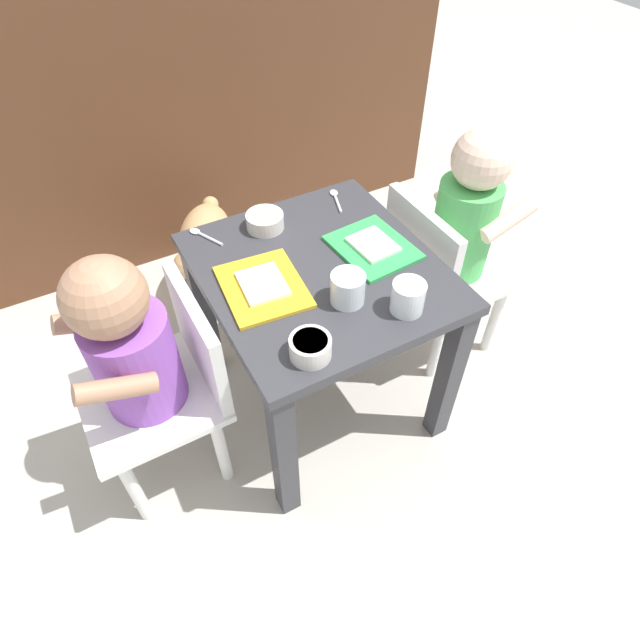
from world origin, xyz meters
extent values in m
plane|color=#B2ADA3|center=(0.00, 0.00, 0.00)|extent=(7.00, 7.00, 0.00)
cube|color=#56331E|center=(0.00, 0.97, 0.45)|extent=(1.74, 0.38, 0.91)
cube|color=#333338|center=(0.00, 0.00, 0.45)|extent=(0.49, 0.53, 0.03)
cube|color=#333338|center=(-0.21, -0.23, 0.22)|extent=(0.04, 0.04, 0.44)
cube|color=#333338|center=(0.21, -0.23, 0.22)|extent=(0.04, 0.04, 0.44)
cube|color=#333338|center=(-0.21, 0.23, 0.22)|extent=(0.04, 0.04, 0.44)
cube|color=#333338|center=(0.21, 0.23, 0.22)|extent=(0.04, 0.04, 0.44)
cube|color=white|center=(-0.41, 0.00, 0.27)|extent=(0.28, 0.28, 0.02)
cube|color=white|center=(-0.28, 0.00, 0.39)|extent=(0.03, 0.27, 0.22)
cylinder|color=purple|center=(-0.41, 0.00, 0.39)|extent=(0.17, 0.17, 0.22)
sphere|color=#A87A5B|center=(-0.42, 0.00, 0.57)|extent=(0.15, 0.15, 0.15)
cylinder|color=white|center=(-0.51, 0.10, 0.13)|extent=(0.03, 0.03, 0.26)
cylinder|color=white|center=(-0.51, -0.10, 0.13)|extent=(0.03, 0.03, 0.26)
cylinder|color=white|center=(-0.31, 0.10, 0.13)|extent=(0.03, 0.03, 0.26)
cylinder|color=white|center=(-0.31, -0.10, 0.13)|extent=(0.03, 0.03, 0.26)
cylinder|color=#A87A5B|center=(-0.46, 0.09, 0.45)|extent=(0.15, 0.04, 0.09)
cylinder|color=#A87A5B|center=(-0.46, -0.10, 0.45)|extent=(0.15, 0.04, 0.09)
cube|color=white|center=(0.41, 0.02, 0.27)|extent=(0.28, 0.28, 0.02)
cube|color=white|center=(0.28, 0.02, 0.39)|extent=(0.02, 0.27, 0.22)
cylinder|color=#4CB259|center=(0.41, 0.02, 0.40)|extent=(0.15, 0.15, 0.25)
sphere|color=beige|center=(0.42, 0.02, 0.59)|extent=(0.14, 0.14, 0.14)
cylinder|color=white|center=(0.51, -0.08, 0.13)|extent=(0.03, 0.03, 0.26)
cylinder|color=white|center=(0.51, 0.12, 0.13)|extent=(0.03, 0.03, 0.26)
cylinder|color=white|center=(0.31, -0.08, 0.13)|extent=(0.03, 0.03, 0.26)
cylinder|color=white|center=(0.31, 0.12, 0.13)|extent=(0.03, 0.03, 0.26)
cylinder|color=beige|center=(0.46, -0.07, 0.47)|extent=(0.15, 0.04, 0.09)
cylinder|color=beige|center=(0.46, 0.10, 0.47)|extent=(0.15, 0.04, 0.09)
ellipsoid|color=tan|center=(-0.10, 0.52, 0.21)|extent=(0.28, 0.34, 0.19)
sphere|color=tan|center=(-0.19, 0.37, 0.25)|extent=(0.12, 0.12, 0.12)
sphere|color=black|center=(-0.21, 0.33, 0.25)|extent=(0.05, 0.05, 0.05)
torus|color=green|center=(-0.17, 0.40, 0.24)|extent=(0.10, 0.07, 0.10)
sphere|color=tan|center=(-0.04, 0.65, 0.25)|extent=(0.05, 0.05, 0.05)
cylinder|color=tan|center=(-0.18, 0.47, 0.06)|extent=(0.04, 0.04, 0.12)
cylinder|color=tan|center=(-0.10, 0.43, 0.06)|extent=(0.04, 0.04, 0.12)
cylinder|color=tan|center=(-0.11, 0.62, 0.06)|extent=(0.04, 0.04, 0.12)
cylinder|color=tan|center=(-0.02, 0.57, 0.06)|extent=(0.04, 0.04, 0.12)
cube|color=gold|center=(-0.13, 0.00, 0.47)|extent=(0.17, 0.20, 0.01)
cube|color=white|center=(-0.13, 0.00, 0.47)|extent=(0.10, 0.11, 0.01)
cube|color=green|center=(0.13, 0.00, 0.47)|extent=(0.17, 0.19, 0.01)
cube|color=white|center=(0.13, 0.00, 0.47)|extent=(0.09, 0.11, 0.01)
cylinder|color=white|center=(0.00, -0.11, 0.49)|extent=(0.07, 0.07, 0.06)
cylinder|color=silver|center=(0.00, -0.11, 0.48)|extent=(0.06, 0.06, 0.04)
cylinder|color=white|center=(0.09, -0.19, 0.49)|extent=(0.07, 0.07, 0.07)
cylinder|color=silver|center=(0.09, -0.19, 0.48)|extent=(0.06, 0.06, 0.03)
cylinder|color=silver|center=(-0.13, -0.20, 0.48)|extent=(0.08, 0.08, 0.04)
cylinder|color=gold|center=(-0.13, -0.20, 0.50)|extent=(0.06, 0.06, 0.01)
cylinder|color=silver|center=(-0.04, 0.18, 0.48)|extent=(0.09, 0.09, 0.04)
cylinder|color=#B26633|center=(-0.04, 0.18, 0.50)|extent=(0.07, 0.07, 0.01)
cylinder|color=silver|center=(0.15, 0.18, 0.47)|extent=(0.03, 0.07, 0.01)
ellipsoid|color=silver|center=(0.16, 0.23, 0.47)|extent=(0.03, 0.03, 0.01)
cylinder|color=silver|center=(-0.17, 0.20, 0.47)|extent=(0.04, 0.07, 0.01)
ellipsoid|color=silver|center=(-0.19, 0.25, 0.47)|extent=(0.03, 0.03, 0.01)
camera|label=1|loc=(-0.42, -0.76, 1.21)|focal=30.20mm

